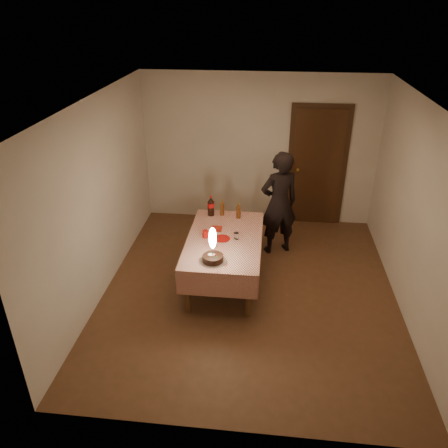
{
  "coord_description": "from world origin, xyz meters",
  "views": [
    {
      "loc": [
        0.2,
        -4.99,
        3.67
      ],
      "look_at": [
        -0.37,
        0.14,
        0.95
      ],
      "focal_mm": 35.0,
      "sensor_mm": 36.0,
      "label": 1
    }
  ],
  "objects_px": {
    "amber_bottle_left": "(222,208)",
    "amber_bottle_right": "(238,211)",
    "red_plate": "(222,239)",
    "dining_table": "(224,244)",
    "cola_bottle": "(211,206)",
    "red_cup": "(205,234)",
    "photographer": "(279,203)",
    "birthday_cake": "(213,253)",
    "clear_cup": "(236,236)"
  },
  "relations": [
    {
      "from": "amber_bottle_left",
      "to": "amber_bottle_right",
      "type": "distance_m",
      "value": 0.26
    },
    {
      "from": "amber_bottle_left",
      "to": "red_plate",
      "type": "bearing_deg",
      "value": -83.53
    },
    {
      "from": "dining_table",
      "to": "red_plate",
      "type": "relative_size",
      "value": 7.82
    },
    {
      "from": "cola_bottle",
      "to": "amber_bottle_right",
      "type": "relative_size",
      "value": 1.25
    },
    {
      "from": "dining_table",
      "to": "red_cup",
      "type": "distance_m",
      "value": 0.3
    },
    {
      "from": "amber_bottle_right",
      "to": "photographer",
      "type": "relative_size",
      "value": 0.15
    },
    {
      "from": "dining_table",
      "to": "birthday_cake",
      "type": "relative_size",
      "value": 3.59
    },
    {
      "from": "amber_bottle_right",
      "to": "photographer",
      "type": "bearing_deg",
      "value": 26.65
    },
    {
      "from": "dining_table",
      "to": "cola_bottle",
      "type": "relative_size",
      "value": 5.42
    },
    {
      "from": "red_cup",
      "to": "amber_bottle_right",
      "type": "xyz_separation_m",
      "value": [
        0.4,
        0.63,
        0.07
      ]
    },
    {
      "from": "birthday_cake",
      "to": "photographer",
      "type": "xyz_separation_m",
      "value": [
        0.82,
        1.53,
        0.01
      ]
    },
    {
      "from": "red_plate",
      "to": "clear_cup",
      "type": "bearing_deg",
      "value": 7.02
    },
    {
      "from": "birthday_cake",
      "to": "red_cup",
      "type": "distance_m",
      "value": 0.63
    },
    {
      "from": "dining_table",
      "to": "photographer",
      "type": "height_order",
      "value": "photographer"
    },
    {
      "from": "red_plate",
      "to": "cola_bottle",
      "type": "distance_m",
      "value": 0.76
    },
    {
      "from": "red_cup",
      "to": "amber_bottle_left",
      "type": "height_order",
      "value": "amber_bottle_left"
    },
    {
      "from": "clear_cup",
      "to": "amber_bottle_left",
      "type": "height_order",
      "value": "amber_bottle_left"
    },
    {
      "from": "amber_bottle_left",
      "to": "photographer",
      "type": "bearing_deg",
      "value": 14.81
    },
    {
      "from": "red_plate",
      "to": "amber_bottle_right",
      "type": "relative_size",
      "value": 0.86
    },
    {
      "from": "cola_bottle",
      "to": "photographer",
      "type": "xyz_separation_m",
      "value": [
        1.02,
        0.25,
        -0.02
      ]
    },
    {
      "from": "red_cup",
      "to": "cola_bottle",
      "type": "xyz_separation_m",
      "value": [
        -0.02,
        0.68,
        0.1
      ]
    },
    {
      "from": "amber_bottle_left",
      "to": "photographer",
      "type": "xyz_separation_m",
      "value": [
        0.85,
        0.22,
        0.01
      ]
    },
    {
      "from": "clear_cup",
      "to": "amber_bottle_right",
      "type": "relative_size",
      "value": 0.35
    },
    {
      "from": "birthday_cake",
      "to": "photographer",
      "type": "bearing_deg",
      "value": 61.84
    },
    {
      "from": "birthday_cake",
      "to": "red_plate",
      "type": "bearing_deg",
      "value": 84.99
    },
    {
      "from": "photographer",
      "to": "amber_bottle_left",
      "type": "bearing_deg",
      "value": -165.19
    },
    {
      "from": "red_cup",
      "to": "photographer",
      "type": "relative_size",
      "value": 0.06
    },
    {
      "from": "red_plate",
      "to": "amber_bottle_left",
      "type": "bearing_deg",
      "value": 96.47
    },
    {
      "from": "birthday_cake",
      "to": "cola_bottle",
      "type": "distance_m",
      "value": 1.3
    },
    {
      "from": "red_cup",
      "to": "cola_bottle",
      "type": "relative_size",
      "value": 0.31
    },
    {
      "from": "cola_bottle",
      "to": "amber_bottle_left",
      "type": "height_order",
      "value": "cola_bottle"
    },
    {
      "from": "birthday_cake",
      "to": "amber_bottle_right",
      "type": "height_order",
      "value": "birthday_cake"
    },
    {
      "from": "photographer",
      "to": "red_cup",
      "type": "bearing_deg",
      "value": -137.08
    },
    {
      "from": "birthday_cake",
      "to": "red_plate",
      "type": "distance_m",
      "value": 0.59
    },
    {
      "from": "birthday_cake",
      "to": "amber_bottle_left",
      "type": "distance_m",
      "value": 1.3
    },
    {
      "from": "red_plate",
      "to": "amber_bottle_right",
      "type": "distance_m",
      "value": 0.68
    },
    {
      "from": "dining_table",
      "to": "photographer",
      "type": "bearing_deg",
      "value": 51.71
    },
    {
      "from": "dining_table",
      "to": "clear_cup",
      "type": "bearing_deg",
      "value": 2.59
    },
    {
      "from": "dining_table",
      "to": "amber_bottle_right",
      "type": "xyz_separation_m",
      "value": [
        0.14,
        0.64,
        0.21
      ]
    },
    {
      "from": "amber_bottle_left",
      "to": "amber_bottle_right",
      "type": "relative_size",
      "value": 1.0
    },
    {
      "from": "clear_cup",
      "to": "cola_bottle",
      "type": "xyz_separation_m",
      "value": [
        -0.44,
        0.68,
        0.11
      ]
    },
    {
      "from": "dining_table",
      "to": "red_plate",
      "type": "height_order",
      "value": "red_plate"
    },
    {
      "from": "clear_cup",
      "to": "photographer",
      "type": "bearing_deg",
      "value": 58.18
    },
    {
      "from": "red_plate",
      "to": "red_cup",
      "type": "height_order",
      "value": "red_cup"
    },
    {
      "from": "birthday_cake",
      "to": "clear_cup",
      "type": "height_order",
      "value": "birthday_cake"
    },
    {
      "from": "red_plate",
      "to": "cola_bottle",
      "type": "bearing_deg",
      "value": 109.59
    },
    {
      "from": "clear_cup",
      "to": "red_plate",
      "type": "bearing_deg",
      "value": -172.98
    },
    {
      "from": "birthday_cake",
      "to": "amber_bottle_left",
      "type": "height_order",
      "value": "birthday_cake"
    },
    {
      "from": "clear_cup",
      "to": "photographer",
      "type": "distance_m",
      "value": 1.1
    },
    {
      "from": "red_plate",
      "to": "photographer",
      "type": "xyz_separation_m",
      "value": [
        0.77,
        0.95,
        0.13
      ]
    }
  ]
}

